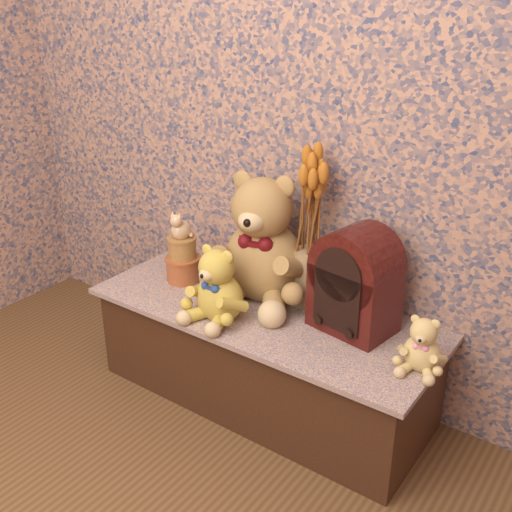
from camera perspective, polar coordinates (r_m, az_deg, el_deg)
The scene contains 10 objects.
display_shelf at distance 2.40m, azimuth 0.70°, elevation -9.19°, with size 1.34×0.54×0.40m, color navy.
teddy_large at distance 2.31m, azimuth 0.80°, elevation 2.39°, with size 0.42×0.50×0.53m, color olive, non-canonical shape.
teddy_medium at distance 2.19m, azimuth -3.44°, elevation -2.23°, with size 0.24×0.28×0.30m, color gold, non-canonical shape.
teddy_small at distance 2.00m, azimuth 15.34°, elevation -7.61°, with size 0.16×0.19×0.20m, color #DCB268, non-canonical shape.
cathedral_radio at distance 2.13m, azimuth 9.28°, elevation -2.17°, with size 0.28×0.20×0.38m, color #340B09, non-canonical shape.
ceramic_vase at distance 2.31m, azimuth 5.12°, elevation -1.97°, with size 0.13×0.13×0.22m, color tan.
dried_stalks at distance 2.19m, azimuth 5.42°, elevation 5.41°, with size 0.21×0.21×0.41m, color #BA661D, non-canonical shape.
biscuit_tin_lower at distance 2.52m, azimuth -6.80°, elevation -1.22°, with size 0.14×0.14×0.10m, color #BC7937.
biscuit_tin_upper at distance 2.48m, azimuth -6.90°, elevation 0.74°, with size 0.11×0.11×0.09m, color tan.
cat_figurine at distance 2.44m, azimuth -7.02°, elevation 3.00°, with size 0.09×0.10×0.12m, color silver, non-canonical shape.
Camera 1 is at (1.14, -0.41, 1.52)m, focal length 42.90 mm.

